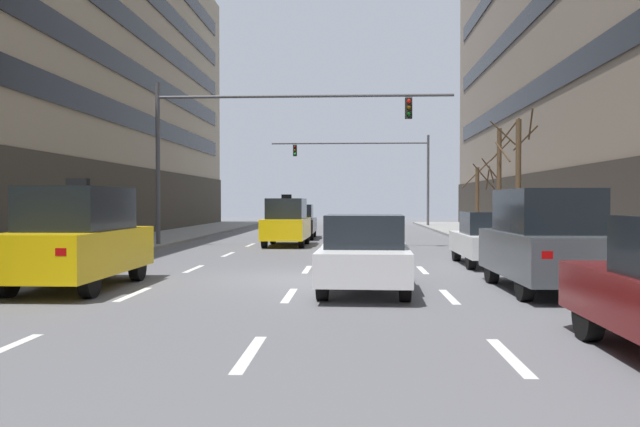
% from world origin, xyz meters
% --- Properties ---
extents(ground_plane, '(120.00, 120.00, 0.00)m').
position_xyz_m(ground_plane, '(0.00, 0.00, 0.00)').
color(ground_plane, slate).
extents(lane_stripe_l1_s2, '(0.16, 2.00, 0.01)m').
position_xyz_m(lane_stripe_l1_s2, '(-3.18, -8.00, 0.00)').
color(lane_stripe_l1_s2, silver).
rests_on(lane_stripe_l1_s2, ground).
extents(lane_stripe_l1_s3, '(0.16, 2.00, 0.01)m').
position_xyz_m(lane_stripe_l1_s3, '(-3.18, -3.00, 0.00)').
color(lane_stripe_l1_s3, silver).
rests_on(lane_stripe_l1_s3, ground).
extents(lane_stripe_l1_s4, '(0.16, 2.00, 0.01)m').
position_xyz_m(lane_stripe_l1_s4, '(-3.18, 2.00, 0.00)').
color(lane_stripe_l1_s4, silver).
rests_on(lane_stripe_l1_s4, ground).
extents(lane_stripe_l1_s5, '(0.16, 2.00, 0.01)m').
position_xyz_m(lane_stripe_l1_s5, '(-3.18, 7.00, 0.00)').
color(lane_stripe_l1_s5, silver).
rests_on(lane_stripe_l1_s5, ground).
extents(lane_stripe_l1_s6, '(0.16, 2.00, 0.01)m').
position_xyz_m(lane_stripe_l1_s6, '(-3.18, 12.00, 0.00)').
color(lane_stripe_l1_s6, silver).
rests_on(lane_stripe_l1_s6, ground).
extents(lane_stripe_l1_s7, '(0.16, 2.00, 0.01)m').
position_xyz_m(lane_stripe_l1_s7, '(-3.18, 17.00, 0.00)').
color(lane_stripe_l1_s7, silver).
rests_on(lane_stripe_l1_s7, ground).
extents(lane_stripe_l1_s8, '(0.16, 2.00, 0.01)m').
position_xyz_m(lane_stripe_l1_s8, '(-3.18, 22.00, 0.00)').
color(lane_stripe_l1_s8, silver).
rests_on(lane_stripe_l1_s8, ground).
extents(lane_stripe_l1_s9, '(0.16, 2.00, 0.01)m').
position_xyz_m(lane_stripe_l1_s9, '(-3.18, 27.00, 0.00)').
color(lane_stripe_l1_s9, silver).
rests_on(lane_stripe_l1_s9, ground).
extents(lane_stripe_l1_s10, '(0.16, 2.00, 0.01)m').
position_xyz_m(lane_stripe_l1_s10, '(-3.18, 32.00, 0.00)').
color(lane_stripe_l1_s10, silver).
rests_on(lane_stripe_l1_s10, ground).
extents(lane_stripe_l2_s2, '(0.16, 2.00, 0.01)m').
position_xyz_m(lane_stripe_l2_s2, '(0.00, -8.00, 0.00)').
color(lane_stripe_l2_s2, silver).
rests_on(lane_stripe_l2_s2, ground).
extents(lane_stripe_l2_s3, '(0.16, 2.00, 0.01)m').
position_xyz_m(lane_stripe_l2_s3, '(0.00, -3.00, 0.00)').
color(lane_stripe_l2_s3, silver).
rests_on(lane_stripe_l2_s3, ground).
extents(lane_stripe_l2_s4, '(0.16, 2.00, 0.01)m').
position_xyz_m(lane_stripe_l2_s4, '(0.00, 2.00, 0.00)').
color(lane_stripe_l2_s4, silver).
rests_on(lane_stripe_l2_s4, ground).
extents(lane_stripe_l2_s5, '(0.16, 2.00, 0.01)m').
position_xyz_m(lane_stripe_l2_s5, '(0.00, 7.00, 0.00)').
color(lane_stripe_l2_s5, silver).
rests_on(lane_stripe_l2_s5, ground).
extents(lane_stripe_l2_s6, '(0.16, 2.00, 0.01)m').
position_xyz_m(lane_stripe_l2_s6, '(0.00, 12.00, 0.00)').
color(lane_stripe_l2_s6, silver).
rests_on(lane_stripe_l2_s6, ground).
extents(lane_stripe_l2_s7, '(0.16, 2.00, 0.01)m').
position_xyz_m(lane_stripe_l2_s7, '(0.00, 17.00, 0.00)').
color(lane_stripe_l2_s7, silver).
rests_on(lane_stripe_l2_s7, ground).
extents(lane_stripe_l2_s8, '(0.16, 2.00, 0.01)m').
position_xyz_m(lane_stripe_l2_s8, '(0.00, 22.00, 0.00)').
color(lane_stripe_l2_s8, silver).
rests_on(lane_stripe_l2_s8, ground).
extents(lane_stripe_l2_s9, '(0.16, 2.00, 0.01)m').
position_xyz_m(lane_stripe_l2_s9, '(0.00, 27.00, 0.00)').
color(lane_stripe_l2_s9, silver).
rests_on(lane_stripe_l2_s9, ground).
extents(lane_stripe_l2_s10, '(0.16, 2.00, 0.01)m').
position_xyz_m(lane_stripe_l2_s10, '(0.00, 32.00, 0.00)').
color(lane_stripe_l2_s10, silver).
rests_on(lane_stripe_l2_s10, ground).
extents(lane_stripe_l3_s2, '(0.16, 2.00, 0.01)m').
position_xyz_m(lane_stripe_l3_s2, '(3.18, -8.00, 0.00)').
color(lane_stripe_l3_s2, silver).
rests_on(lane_stripe_l3_s2, ground).
extents(lane_stripe_l3_s3, '(0.16, 2.00, 0.01)m').
position_xyz_m(lane_stripe_l3_s3, '(3.18, -3.00, 0.00)').
color(lane_stripe_l3_s3, silver).
rests_on(lane_stripe_l3_s3, ground).
extents(lane_stripe_l3_s4, '(0.16, 2.00, 0.01)m').
position_xyz_m(lane_stripe_l3_s4, '(3.18, 2.00, 0.00)').
color(lane_stripe_l3_s4, silver).
rests_on(lane_stripe_l3_s4, ground).
extents(lane_stripe_l3_s5, '(0.16, 2.00, 0.01)m').
position_xyz_m(lane_stripe_l3_s5, '(3.18, 7.00, 0.00)').
color(lane_stripe_l3_s5, silver).
rests_on(lane_stripe_l3_s5, ground).
extents(lane_stripe_l3_s6, '(0.16, 2.00, 0.01)m').
position_xyz_m(lane_stripe_l3_s6, '(3.18, 12.00, 0.00)').
color(lane_stripe_l3_s6, silver).
rests_on(lane_stripe_l3_s6, ground).
extents(lane_stripe_l3_s7, '(0.16, 2.00, 0.01)m').
position_xyz_m(lane_stripe_l3_s7, '(3.18, 17.00, 0.00)').
color(lane_stripe_l3_s7, silver).
rests_on(lane_stripe_l3_s7, ground).
extents(lane_stripe_l3_s8, '(0.16, 2.00, 0.01)m').
position_xyz_m(lane_stripe_l3_s8, '(3.18, 22.00, 0.00)').
color(lane_stripe_l3_s8, silver).
rests_on(lane_stripe_l3_s8, ground).
extents(lane_stripe_l3_s9, '(0.16, 2.00, 0.01)m').
position_xyz_m(lane_stripe_l3_s9, '(3.18, 27.00, 0.00)').
color(lane_stripe_l3_s9, silver).
rests_on(lane_stripe_l3_s9, ground).
extents(lane_stripe_l3_s10, '(0.16, 2.00, 0.01)m').
position_xyz_m(lane_stripe_l3_s10, '(3.18, 32.00, 0.00)').
color(lane_stripe_l3_s10, silver).
rests_on(lane_stripe_l3_s10, ground).
extents(car_driving_0, '(1.94, 4.36, 1.62)m').
position_xyz_m(car_driving_0, '(1.52, -2.35, 0.80)').
color(car_driving_0, black).
rests_on(car_driving_0, ground).
extents(taxi_driving_1, '(1.80, 4.19, 2.19)m').
position_xyz_m(taxi_driving_1, '(-1.57, 11.62, 1.01)').
color(taxi_driving_1, black).
rests_on(taxi_driving_1, ground).
extents(taxi_driving_2, '(1.93, 4.57, 2.39)m').
position_xyz_m(taxi_driving_2, '(-4.69, -2.15, 1.10)').
color(taxi_driving_2, black).
rests_on(taxi_driving_2, ground).
extents(car_driving_3, '(2.01, 4.67, 1.74)m').
position_xyz_m(car_driving_3, '(-1.65, 17.07, 0.86)').
color(car_driving_3, black).
rests_on(car_driving_3, ground).
extents(car_parked_1, '(1.93, 4.47, 2.15)m').
position_xyz_m(car_parked_1, '(5.31, -2.11, 1.07)').
color(car_parked_1, black).
rests_on(car_parked_1, ground).
extents(car_parked_2, '(1.78, 4.23, 1.59)m').
position_xyz_m(car_parked_2, '(5.31, 3.47, 0.78)').
color(car_parked_2, black).
rests_on(car_parked_2, ground).
extents(traffic_signal_0, '(12.16, 0.35, 6.63)m').
position_xyz_m(traffic_signal_0, '(-2.89, 10.45, 4.82)').
color(traffic_signal_0, '#4C4C51').
rests_on(traffic_signal_0, sidewalk_left).
extents(traffic_signal_1, '(11.65, 0.34, 6.63)m').
position_xyz_m(traffic_signal_1, '(3.09, 32.27, 4.81)').
color(traffic_signal_1, '#4C4C51').
rests_on(traffic_signal_1, sidewalk_right).
extents(street_tree_0, '(1.95, 2.11, 4.04)m').
position_xyz_m(street_tree_0, '(8.04, 19.44, 2.25)').
color(street_tree_0, '#4C3823').
rests_on(street_tree_0, sidewalk_right).
extents(street_tree_1, '(1.44, 1.52, 5.56)m').
position_xyz_m(street_tree_1, '(7.97, 14.22, 2.88)').
color(street_tree_1, '#4C3823').
rests_on(street_tree_1, sidewalk_right).
extents(street_tree_2, '(1.62, 1.61, 5.47)m').
position_xyz_m(street_tree_2, '(7.95, 10.74, 2.81)').
color(street_tree_2, '#4C3823').
rests_on(street_tree_2, sidewalk_right).
extents(pedestrian_0, '(0.48, 0.34, 1.73)m').
position_xyz_m(pedestrian_0, '(8.07, 3.06, 1.15)').
color(pedestrian_0, brown).
rests_on(pedestrian_0, sidewalk_right).
extents(pedestrian_1, '(0.26, 0.52, 1.70)m').
position_xyz_m(pedestrian_1, '(8.18, 7.73, 1.13)').
color(pedestrian_1, brown).
rests_on(pedestrian_1, sidewalk_right).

